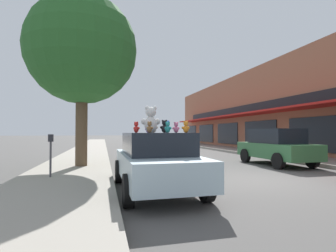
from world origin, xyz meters
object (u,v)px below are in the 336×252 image
object	(u,v)px
teddy_bear_black	(164,127)
street_tree	(82,50)
teddy_bear_pink	(176,128)
teddy_bear_cream	(153,127)
teddy_bear_red	(136,127)
teddy_bear_blue	(167,127)
parking_meter	(51,150)
teddy_bear_orange	(186,127)
teddy_bear_giant	(151,120)
parked_car_far_center	(276,146)
teddy_bear_teal	(168,127)
plush_art_car	(156,160)
teddy_bear_purple	(148,129)
teddy_bear_brown	(150,127)

from	to	relation	value
teddy_bear_black	street_tree	bearing A→B (deg)	-30.54
teddy_bear_pink	teddy_bear_cream	world-z (taller)	teddy_bear_cream
teddy_bear_red	teddy_bear_cream	distance (m)	1.17
teddy_bear_blue	parking_meter	bearing A→B (deg)	-24.58
teddy_bear_orange	teddy_bear_cream	bearing A→B (deg)	-83.37
teddy_bear_blue	teddy_bear_giant	bearing A→B (deg)	42.16
teddy_bear_cream	parked_car_far_center	world-z (taller)	teddy_bear_cream
teddy_bear_red	teddy_bear_giant	bearing A→B (deg)	-75.05
teddy_bear_teal	teddy_bear_cream	bearing A→B (deg)	-37.99
teddy_bear_teal	teddy_bear_orange	world-z (taller)	teddy_bear_orange
plush_art_car	parking_meter	xyz separation A→B (m)	(-2.83, 1.83, 0.19)
plush_art_car	street_tree	bearing A→B (deg)	115.78
parked_car_far_center	parking_meter	bearing A→B (deg)	-167.35
teddy_bear_pink	teddy_bear_cream	size ratio (longest dim) A/B	0.80
teddy_bear_red	parking_meter	xyz separation A→B (m)	(-2.28, 2.28, -0.63)
teddy_bear_giant	teddy_bear_orange	world-z (taller)	teddy_bear_giant
teddy_bear_purple	street_tree	size ratio (longest dim) A/B	0.03
teddy_bear_purple	teddy_bear_cream	distance (m)	0.24
teddy_bear_giant	teddy_bear_blue	world-z (taller)	teddy_bear_giant
teddy_bear_red	street_tree	world-z (taller)	street_tree
teddy_bear_giant	teddy_bear_brown	distance (m)	0.94
teddy_bear_pink	parked_car_far_center	world-z (taller)	teddy_bear_pink
teddy_bear_brown	plush_art_car	bearing A→B (deg)	-54.84
teddy_bear_orange	teddy_bear_cream	distance (m)	1.60
teddy_bear_purple	teddy_bear_blue	bearing A→B (deg)	-154.34
teddy_bear_teal	parked_car_far_center	size ratio (longest dim) A/B	0.06
teddy_bear_black	street_tree	distance (m)	5.82
teddy_bear_orange	teddy_bear_cream	world-z (taller)	teddy_bear_cream
plush_art_car	teddy_bear_cream	size ratio (longest dim) A/B	11.99
teddy_bear_orange	teddy_bear_brown	bearing A→B (deg)	-23.42
teddy_bear_orange	teddy_bear_red	distance (m)	1.18
teddy_bear_purple	teddy_bear_brown	distance (m)	1.55
teddy_bear_orange	teddy_bear_pink	distance (m)	0.98
plush_art_car	teddy_bear_red	xyz separation A→B (m)	(-0.55, -0.44, 0.83)
teddy_bear_brown	teddy_bear_blue	bearing A→B (deg)	-60.24
teddy_bear_orange	parking_meter	size ratio (longest dim) A/B	0.22
teddy_bear_black	teddy_bear_red	xyz separation A→B (m)	(-0.81, -0.52, -0.04)
plush_art_car	teddy_bear_giant	size ratio (longest dim) A/B	6.10
teddy_bear_giant	street_tree	xyz separation A→B (m)	(-2.04, 4.23, 2.99)
teddy_bear_giant	teddy_bear_teal	world-z (taller)	teddy_bear_giant
street_tree	teddy_bear_giant	bearing A→B (deg)	-64.19
street_tree	teddy_bear_teal	bearing A→B (deg)	-66.32
teddy_bear_teal	teddy_bear_brown	size ratio (longest dim) A/B	0.99
teddy_bear_teal	teddy_bear_red	xyz separation A→B (m)	(-0.67, 0.39, 0.00)
teddy_bear_blue	street_tree	bearing A→B (deg)	-60.71
teddy_bear_pink	teddy_bear_brown	bearing A→B (deg)	29.98
teddy_bear_purple	teddy_bear_cream	xyz separation A→B (m)	(0.12, -0.19, 0.06)
teddy_bear_cream	parked_car_far_center	distance (m)	7.24
plush_art_car	teddy_bear_purple	bearing A→B (deg)	94.98
parked_car_far_center	plush_art_car	bearing A→B (deg)	-148.65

